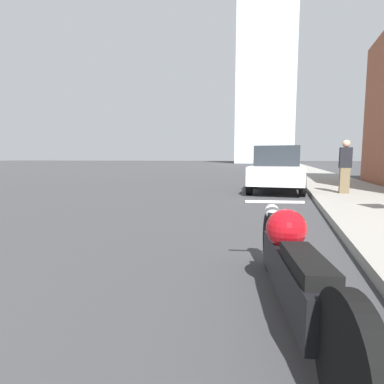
% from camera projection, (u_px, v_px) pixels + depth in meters
% --- Properties ---
extents(sidewalk, '(2.99, 240.00, 0.15)m').
position_uv_depth(sidewalk, '(304.00, 169.00, 35.74)').
color(sidewalk, gray).
rests_on(sidewalk, ground_plane).
extents(distant_tower, '(16.03, 16.03, 71.65)m').
position_uv_depth(distant_tower, '(268.00, 38.00, 85.89)').
color(distant_tower, silver).
rests_on(distant_tower, ground_plane).
extents(motorcycle, '(0.81, 2.69, 0.83)m').
position_uv_depth(motorcycle, '(292.00, 265.00, 2.40)').
color(motorcycle, black).
rests_on(motorcycle, ground_plane).
extents(parked_car_white, '(1.96, 4.07, 1.73)m').
position_uv_depth(parked_car_white, '(276.00, 169.00, 11.43)').
color(parked_car_white, silver).
rests_on(parked_car_white, ground_plane).
extents(parked_car_blue, '(2.00, 4.25, 1.68)m').
position_uv_depth(parked_car_blue, '(278.00, 164.00, 23.14)').
color(parked_car_blue, '#1E3899').
rests_on(parked_car_blue, ground_plane).
extents(parked_car_yellow, '(1.95, 4.12, 1.74)m').
position_uv_depth(parked_car_yellow, '(280.00, 162.00, 35.48)').
color(parked_car_yellow, gold).
rests_on(parked_car_yellow, ground_plane).
extents(parked_car_black, '(2.11, 4.18, 1.56)m').
position_uv_depth(parked_car_black, '(282.00, 162.00, 45.19)').
color(parked_car_black, black).
rests_on(parked_car_black, ground_plane).
extents(parked_car_silver, '(1.84, 3.82, 1.64)m').
position_uv_depth(parked_car_silver, '(281.00, 161.00, 56.27)').
color(parked_car_silver, '#BCBCC1').
rests_on(parked_car_silver, ground_plane).
extents(pedestrian, '(0.36, 0.24, 1.72)m').
position_uv_depth(pedestrian, '(345.00, 166.00, 9.62)').
color(pedestrian, brown).
rests_on(pedestrian, sidewalk).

